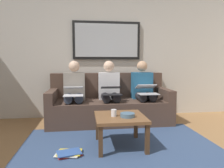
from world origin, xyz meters
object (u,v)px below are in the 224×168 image
object	(u,v)px
cup	(114,113)
laptop_silver	(147,90)
coffee_table	(120,120)
couch	(109,105)
bowl	(127,115)
framed_mirror	(107,40)
laptop_white	(74,91)
person_right	(74,90)
laptop_black	(111,91)
person_middle	(110,90)
magazine_stack	(69,153)
person_left	(143,89)

from	to	relation	value
cup	laptop_silver	xyz separation A→B (m)	(-0.72, -0.93, 0.17)
coffee_table	cup	bearing A→B (deg)	9.28
couch	bowl	world-z (taller)	couch
framed_mirror	coffee_table	bearing A→B (deg)	90.12
laptop_silver	laptop_white	world-z (taller)	laptop_silver
laptop_silver	person_right	size ratio (longest dim) A/B	0.33
bowl	laptop_black	world-z (taller)	laptop_black
couch	person_middle	distance (m)	0.31
coffee_table	cup	world-z (taller)	cup
laptop_silver	magazine_stack	bearing A→B (deg)	40.37
bowl	person_right	distance (m)	1.43
laptop_white	coffee_table	bearing A→B (deg)	125.37
person_middle	laptop_black	size ratio (longest dim) A/B	3.33
laptop_silver	laptop_white	bearing A→B (deg)	0.49
laptop_black	laptop_white	bearing A→B (deg)	-0.49
coffee_table	laptop_black	xyz separation A→B (m)	(0.00, -0.90, 0.27)
framed_mirror	coffee_table	size ratio (longest dim) A/B	2.12
laptop_white	cup	bearing A→B (deg)	121.09
coffee_table	bowl	distance (m)	0.14
person_right	magazine_stack	xyz separation A→B (m)	(0.01, 1.33, -0.58)
person_left	laptop_silver	xyz separation A→B (m)	(0.00, 0.23, 0.02)
person_left	person_right	xyz separation A→B (m)	(1.28, 0.00, 0.00)
laptop_black	laptop_white	size ratio (longest dim) A/B	0.95
framed_mirror	person_right	distance (m)	1.23
magazine_stack	bowl	bearing A→B (deg)	-171.56
cup	couch	bearing A→B (deg)	-93.94
person_right	bowl	bearing A→B (deg)	120.66
person_left	magazine_stack	world-z (taller)	person_left
bowl	laptop_silver	world-z (taller)	laptop_silver
bowl	laptop_white	bearing A→B (deg)	-53.50
laptop_black	person_right	xyz separation A→B (m)	(0.64, -0.25, -0.02)
couch	coffee_table	size ratio (longest dim) A/B	3.43
person_middle	person_right	distance (m)	0.64
couch	laptop_white	world-z (taller)	couch
framed_mirror	laptop_silver	world-z (taller)	framed_mirror
cup	magazine_stack	xyz separation A→B (m)	(0.57, 0.17, -0.43)
coffee_table	laptop_white	size ratio (longest dim) A/B	1.78
couch	cup	distance (m)	1.24
framed_mirror	laptop_black	distance (m)	1.16
cup	laptop_white	bearing A→B (deg)	-58.91
cup	person_left	size ratio (longest dim) A/B	0.08
couch	cup	world-z (taller)	couch
cup	magazine_stack	size ratio (longest dim) A/B	0.27
laptop_silver	cup	bearing A→B (deg)	52.11
couch	person_middle	xyz separation A→B (m)	(0.00, 0.07, 0.30)
laptop_white	magazine_stack	bearing A→B (deg)	89.36
laptop_silver	laptop_white	xyz separation A→B (m)	(1.28, 0.01, 0.00)
bowl	magazine_stack	bearing A→B (deg)	8.44
bowl	laptop_white	distance (m)	1.23
couch	laptop_black	size ratio (longest dim) A/B	6.43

